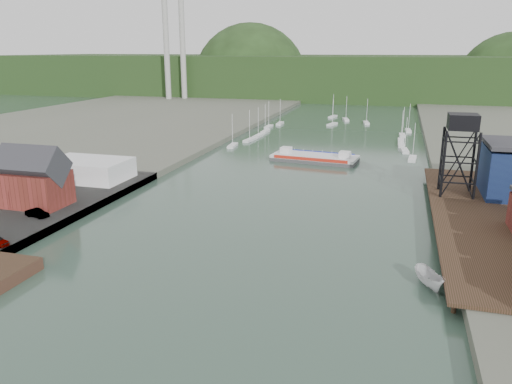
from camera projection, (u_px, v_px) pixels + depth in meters
The scene contains 13 objects.
ground at pixel (171, 326), 56.34m from camera, with size 600.00×600.00×0.00m, color #294035.
west_land at pixel (11, 150), 154.61m from camera, with size 120.00×400.00×3.20m, color #4C5142.
west_quay at pixel (7, 227), 85.19m from camera, with size 16.00×80.00×1.60m, color slate.
east_pier at pixel (474, 216), 87.61m from camera, with size 14.00×70.00×2.45m.
harbor_building at pixel (34, 182), 93.50m from camera, with size 12.20×8.20×8.90m.
white_shed at pixel (88, 169), 113.13m from camera, with size 18.00×12.00×4.50m, color silver.
lift_tower at pixel (463, 127), 96.36m from camera, with size 6.50×6.50×16.00m.
marina_sailboats at pixel (333, 133), 184.17m from camera, with size 57.71×92.65×0.90m.
smokestacks at pixel (175, 49), 290.96m from camera, with size 11.20×8.20×60.00m.
distant_hills at pixel (360, 80), 333.00m from camera, with size 500.00×120.00×80.00m.
chain_ferry at pixel (315, 158), 139.04m from camera, with size 24.31×11.91×3.37m.
motorboat at pixel (429, 279), 65.11m from camera, with size 2.36×6.28×2.43m, color silver.
car_west_b at pixel (37, 213), 87.66m from camera, with size 1.57×4.50×1.48m, color #999999.
Camera 1 is at (23.01, -45.39, 30.12)m, focal length 35.00 mm.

